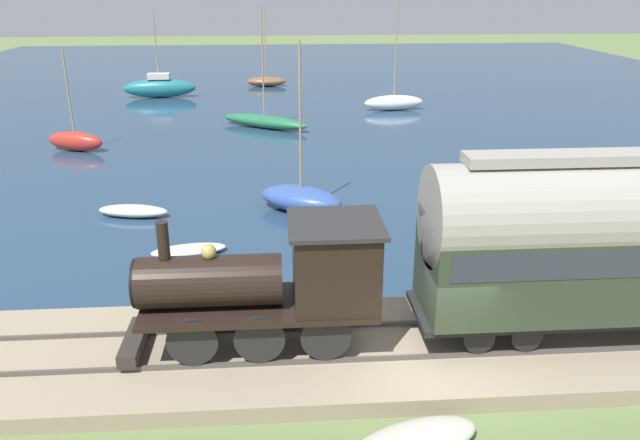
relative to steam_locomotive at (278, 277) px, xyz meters
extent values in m
plane|color=#607542|center=(-1.29, -3.65, -2.34)|extent=(200.00, 200.00, 0.00)
cube|color=navy|center=(42.66, -3.65, -2.33)|extent=(80.00, 80.00, 0.01)
cube|color=gray|center=(0.00, -3.65, -2.13)|extent=(4.71, 56.00, 0.42)
cube|color=#4C4742|center=(-0.79, -3.65, -1.86)|extent=(0.07, 54.88, 0.12)
cube|color=#4C4742|center=(0.79, -3.65, -1.86)|extent=(0.07, 54.88, 0.12)
cylinder|color=black|center=(-0.79, -1.07, -1.20)|extent=(0.12, 1.19, 1.19)
cylinder|color=black|center=(0.79, -1.07, -1.20)|extent=(0.12, 1.19, 1.19)
cylinder|color=black|center=(-0.79, 0.47, -1.20)|extent=(0.12, 1.19, 1.19)
cylinder|color=black|center=(0.79, 0.47, -1.20)|extent=(0.12, 1.19, 1.19)
cylinder|color=black|center=(-0.79, 2.01, -1.20)|extent=(0.12, 1.19, 1.19)
cylinder|color=black|center=(0.79, 2.01, -1.20)|extent=(0.12, 1.19, 1.19)
cube|color=black|center=(0.00, 0.47, -0.73)|extent=(2.08, 5.60, 0.12)
cylinder|color=black|center=(0.00, 1.59, -0.05)|extent=(1.23, 3.36, 1.23)
cylinder|color=black|center=(0.00, 3.31, -0.05)|extent=(1.17, 0.08, 1.17)
cylinder|color=black|center=(0.00, 2.60, 1.01)|extent=(0.28, 0.28, 0.90)
sphere|color=tan|center=(0.00, 1.59, 0.70)|extent=(0.36, 0.36, 0.36)
cube|color=black|center=(0.00, -1.35, 0.30)|extent=(1.98, 1.96, 1.93)
cube|color=#282828|center=(0.00, -1.35, 1.31)|extent=(2.18, 2.20, 0.10)
cube|color=#2D2823|center=(0.00, 3.52, -1.62)|extent=(1.88, 0.44, 0.32)
cylinder|color=black|center=(-0.79, -5.90, -1.42)|extent=(0.12, 0.76, 0.76)
cylinder|color=black|center=(0.79, -5.90, -1.42)|extent=(0.12, 0.76, 0.76)
cylinder|color=black|center=(-0.79, -4.74, -1.42)|extent=(0.12, 0.76, 0.76)
cylinder|color=black|center=(0.79, -4.74, -1.42)|extent=(0.12, 0.76, 0.76)
cube|color=black|center=(0.00, -7.99, -1.11)|extent=(2.11, 9.30, 0.16)
cube|color=#2D3828|center=(0.00, -7.99, 0.19)|extent=(2.35, 8.92, 2.45)
cube|color=#2D333D|center=(0.00, -7.99, 0.62)|extent=(2.38, 8.37, 0.69)
cylinder|color=gray|center=(0.00, -7.99, 1.42)|extent=(2.47, 8.92, 2.47)
cube|color=gray|center=(0.00, -7.99, 2.77)|extent=(0.82, 7.44, 0.24)
ellipsoid|color=#B72D23|center=(21.45, 11.07, -1.79)|extent=(2.09, 3.50, 1.08)
cylinder|color=#9E8460|center=(21.45, 11.07, 0.92)|extent=(0.10, 0.10, 4.35)
ellipsoid|color=#335199|center=(10.79, -1.01, -1.80)|extent=(3.35, 3.98, 1.05)
cylinder|color=#9E8460|center=(10.79, -1.01, 1.59)|extent=(0.10, 0.10, 5.74)
ellipsoid|color=white|center=(31.76, -8.73, -1.79)|extent=(1.74, 4.53, 1.07)
cylinder|color=#9E8460|center=(31.76, -8.73, 2.17)|extent=(0.10, 0.10, 6.85)
ellipsoid|color=brown|center=(43.52, 0.64, -1.91)|extent=(1.73, 3.55, 0.84)
cylinder|color=#9E8460|center=(43.52, 0.64, 1.43)|extent=(0.10, 0.10, 5.83)
ellipsoid|color=#1E707A|center=(38.37, 9.21, -1.59)|extent=(1.78, 5.80, 1.47)
cylinder|color=#9E8460|center=(38.37, 9.21, 1.74)|extent=(0.10, 0.10, 5.20)
cube|color=silver|center=(38.37, 9.21, -0.64)|extent=(0.99, 1.76, 0.45)
ellipsoid|color=#236B42|center=(26.47, 0.65, -1.92)|extent=(4.53, 5.99, 0.83)
cylinder|color=#9E8460|center=(26.47, 0.65, 1.83)|extent=(0.10, 0.10, 6.67)
ellipsoid|color=beige|center=(10.65, 5.75, -2.09)|extent=(1.38, 2.95, 0.47)
ellipsoid|color=beige|center=(6.74, 3.08, -2.18)|extent=(1.39, 2.70, 0.30)
ellipsoid|color=#B7B2A3|center=(-3.35, -2.67, -2.12)|extent=(1.88, 3.00, 0.44)
camera|label=1|loc=(-13.30, -0.02, 6.55)|focal=35.00mm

